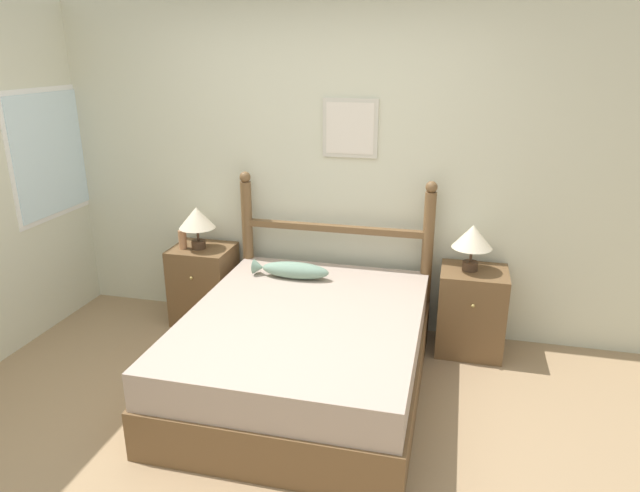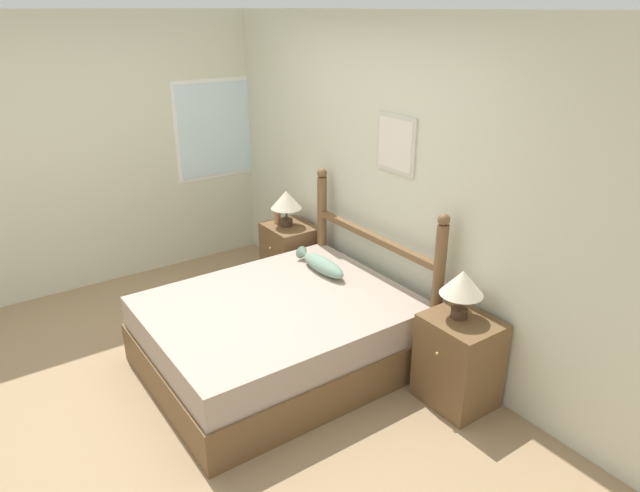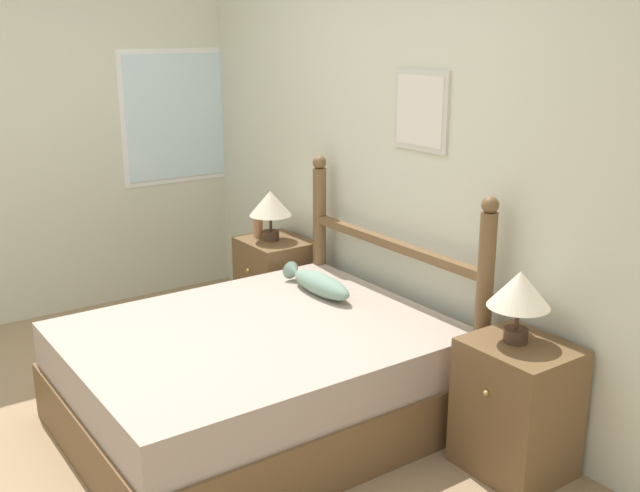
{
  "view_description": "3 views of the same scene",
  "coord_description": "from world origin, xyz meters",
  "px_view_note": "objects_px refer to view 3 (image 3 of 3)",
  "views": [
    {
      "loc": [
        1.06,
        -2.55,
        2.18
      ],
      "look_at": [
        0.17,
        1.08,
        0.88
      ],
      "focal_mm": 32.0,
      "sensor_mm": 36.0,
      "label": 1
    },
    {
      "loc": [
        3.39,
        -1.2,
        2.56
      ],
      "look_at": [
        0.22,
        1.02,
        0.93
      ],
      "focal_mm": 32.0,
      "sensor_mm": 36.0,
      "label": 2
    },
    {
      "loc": [
        3.3,
        -1.12,
        2.05
      ],
      "look_at": [
        0.16,
        1.08,
        0.93
      ],
      "focal_mm": 42.0,
      "sensor_mm": 36.0,
      "label": 3
    }
  ],
  "objects_px": {
    "bed": "(257,377)",
    "nightstand_right": "(517,408)",
    "table_lamp_left": "(270,205)",
    "nightstand_left": "(276,284)",
    "bottle": "(258,225)",
    "table_lamp_right": "(519,292)",
    "fish_pillow": "(318,283)"
  },
  "relations": [
    {
      "from": "nightstand_right",
      "to": "bottle",
      "type": "distance_m",
      "value": 2.33
    },
    {
      "from": "nightstand_left",
      "to": "table_lamp_left",
      "type": "distance_m",
      "value": 0.57
    },
    {
      "from": "nightstand_left",
      "to": "fish_pillow",
      "type": "distance_m",
      "value": 0.9
    },
    {
      "from": "table_lamp_left",
      "to": "fish_pillow",
      "type": "xyz_separation_m",
      "value": [
        0.84,
        -0.19,
        -0.28
      ]
    },
    {
      "from": "nightstand_right",
      "to": "bottle",
      "type": "bearing_deg",
      "value": -178.64
    },
    {
      "from": "bed",
      "to": "bottle",
      "type": "bearing_deg",
      "value": 148.89
    },
    {
      "from": "nightstand_right",
      "to": "fish_pillow",
      "type": "relative_size",
      "value": 1.11
    },
    {
      "from": "table_lamp_left",
      "to": "fish_pillow",
      "type": "relative_size",
      "value": 0.59
    },
    {
      "from": "bed",
      "to": "nightstand_right",
      "type": "height_order",
      "value": "nightstand_right"
    },
    {
      "from": "nightstand_right",
      "to": "table_lamp_left",
      "type": "bearing_deg",
      "value": -179.29
    },
    {
      "from": "bed",
      "to": "nightstand_right",
      "type": "distance_m",
      "value": 1.33
    },
    {
      "from": "table_lamp_right",
      "to": "bottle",
      "type": "height_order",
      "value": "table_lamp_right"
    },
    {
      "from": "nightstand_right",
      "to": "table_lamp_left",
      "type": "height_order",
      "value": "table_lamp_left"
    },
    {
      "from": "nightstand_left",
      "to": "nightstand_right",
      "type": "xyz_separation_m",
      "value": [
        2.15,
        0.0,
        0.0
      ]
    },
    {
      "from": "bed",
      "to": "table_lamp_left",
      "type": "distance_m",
      "value": 1.47
    },
    {
      "from": "nightstand_left",
      "to": "bed",
      "type": "bearing_deg",
      "value": -36.12
    },
    {
      "from": "bed",
      "to": "fish_pillow",
      "type": "relative_size",
      "value": 3.25
    },
    {
      "from": "nightstand_left",
      "to": "nightstand_right",
      "type": "relative_size",
      "value": 1.0
    },
    {
      "from": "table_lamp_left",
      "to": "bottle",
      "type": "xyz_separation_m",
      "value": [
        -0.12,
        -0.03,
        -0.16
      ]
    },
    {
      "from": "table_lamp_left",
      "to": "bottle",
      "type": "height_order",
      "value": "table_lamp_left"
    },
    {
      "from": "bed",
      "to": "table_lamp_left",
      "type": "xyz_separation_m",
      "value": [
        -1.09,
        0.76,
        0.62
      ]
    },
    {
      "from": "nightstand_right",
      "to": "bottle",
      "type": "relative_size",
      "value": 3.43
    },
    {
      "from": "table_lamp_right",
      "to": "fish_pillow",
      "type": "xyz_separation_m",
      "value": [
        -1.29,
        -0.22,
        -0.28
      ]
    },
    {
      "from": "table_lamp_right",
      "to": "bottle",
      "type": "xyz_separation_m",
      "value": [
        -2.25,
        -0.05,
        -0.16
      ]
    },
    {
      "from": "table_lamp_right",
      "to": "fish_pillow",
      "type": "bearing_deg",
      "value": -170.53
    },
    {
      "from": "table_lamp_left",
      "to": "fish_pillow",
      "type": "distance_m",
      "value": 0.91
    },
    {
      "from": "table_lamp_left",
      "to": "nightstand_left",
      "type": "bearing_deg",
      "value": 67.12
    },
    {
      "from": "nightstand_left",
      "to": "table_lamp_left",
      "type": "bearing_deg",
      "value": -112.88
    },
    {
      "from": "table_lamp_left",
      "to": "bottle",
      "type": "distance_m",
      "value": 0.21
    },
    {
      "from": "nightstand_left",
      "to": "nightstand_right",
      "type": "distance_m",
      "value": 2.15
    },
    {
      "from": "fish_pillow",
      "to": "table_lamp_right",
      "type": "bearing_deg",
      "value": 9.47
    },
    {
      "from": "nightstand_left",
      "to": "bottle",
      "type": "bearing_deg",
      "value": -158.05
    }
  ]
}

